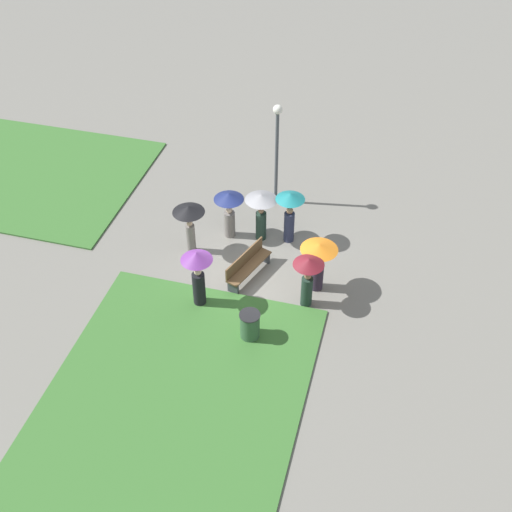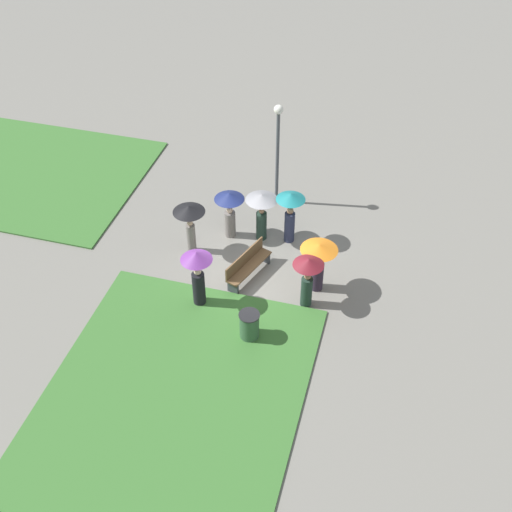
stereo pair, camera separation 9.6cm
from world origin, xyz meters
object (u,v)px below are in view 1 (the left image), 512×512
trash_bin (250,326)px  crowd_person_orange (318,259)px  lamp_post (277,141)px  crowd_person_grey (261,208)px  crowd_person_black (189,218)px  crowd_person_teal (290,209)px  crowd_person_purple (198,270)px  crowd_person_navy (229,206)px  park_bench (247,265)px  crowd_person_maroon (308,274)px

trash_bin → crowd_person_orange: size_ratio=0.53×
lamp_post → crowd_person_grey: size_ratio=2.14×
lamp_post → crowd_person_black: size_ratio=2.11×
crowd_person_teal → crowd_person_black: 3.27m
crowd_person_purple → crowd_person_navy: (3.35, 0.07, -0.14)m
trash_bin → crowd_person_navy: (4.25, 1.88, 0.76)m
trash_bin → crowd_person_black: 4.36m
lamp_post → crowd_person_black: lamp_post is taller
crowd_person_black → trash_bin: bearing=117.0°
crowd_person_orange → trash_bin: bearing=-51.2°
lamp_post → crowd_person_black: bearing=149.2°
lamp_post → crowd_person_navy: bearing=155.5°
crowd_person_teal → crowd_person_grey: size_ratio=1.06×
trash_bin → crowd_person_orange: bearing=-30.0°
park_bench → crowd_person_maroon: size_ratio=1.08×
crowd_person_maroon → crowd_person_black: bearing=-172.1°
crowd_person_teal → crowd_person_orange: size_ratio=1.10×
trash_bin → crowd_person_teal: bearing=-1.3°
crowd_person_purple → crowd_person_black: crowd_person_purple is taller
lamp_post → trash_bin: 6.91m
crowd_person_orange → crowd_person_navy: 3.76m
crowd_person_maroon → trash_bin: bearing=-99.8°
lamp_post → crowd_person_navy: size_ratio=2.22×
crowd_person_teal → crowd_person_black: size_ratio=1.05×
park_bench → trash_bin: 2.57m
lamp_post → crowd_person_grey: (-2.15, -0.02, -1.25)m
crowd_person_purple → crowd_person_orange: 3.63m
crowd_person_maroon → crowd_person_navy: (2.54, 3.17, 0.00)m
crowd_person_teal → crowd_person_orange: bearing=-135.0°
crowd_person_black → crowd_person_orange: crowd_person_black is taller
park_bench → crowd_person_purple: crowd_person_purple is taller
crowd_person_maroon → crowd_person_grey: bearing=155.2°
crowd_person_black → crowd_person_navy: 1.49m
park_bench → crowd_person_black: bearing=91.1°
trash_bin → crowd_person_grey: crowd_person_grey is taller
lamp_post → crowd_person_maroon: (-4.82, -2.13, -1.31)m
lamp_post → crowd_person_purple: lamp_post is taller
trash_bin → crowd_person_grey: bearing=10.7°
crowd_person_navy → crowd_person_grey: (0.13, -1.06, 0.06)m
crowd_person_teal → crowd_person_orange: (-2.02, -1.34, -0.11)m
crowd_person_teal → lamp_post: bearing=36.5°
trash_bin → crowd_person_black: crowd_person_black is taller
crowd_person_black → crowd_person_teal: bearing=-170.6°
park_bench → crowd_person_maroon: bearing=-90.5°
crowd_person_navy → crowd_person_black: bearing=-107.1°
crowd_person_teal → crowd_person_navy: size_ratio=1.10×
trash_bin → crowd_person_purple: size_ratio=0.45×
crowd_person_black → crowd_person_orange: bearing=156.1°
crowd_person_orange → crowd_person_navy: (1.75, 3.33, 0.03)m
trash_bin → crowd_person_orange: (2.50, -1.44, 0.73)m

